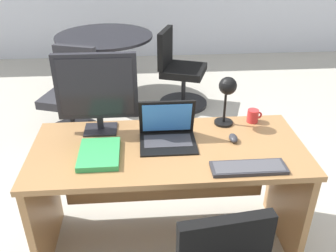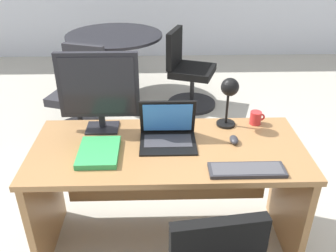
{
  "view_description": "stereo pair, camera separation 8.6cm",
  "coord_description": "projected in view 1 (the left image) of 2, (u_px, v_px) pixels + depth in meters",
  "views": [
    {
      "loc": [
        -0.14,
        -1.76,
        1.89
      ],
      "look_at": [
        0.0,
        0.03,
        0.88
      ],
      "focal_mm": 38.69,
      "sensor_mm": 36.0,
      "label": 1
    },
    {
      "loc": [
        -0.05,
        -1.77,
        1.89
      ],
      "look_at": [
        0.0,
        0.03,
        0.88
      ],
      "focal_mm": 38.69,
      "sensor_mm": 36.0,
      "label": 2
    }
  ],
  "objects": [
    {
      "name": "book",
      "position": [
        99.0,
        154.0,
        2.0
      ],
      "size": [
        0.23,
        0.3,
        0.03
      ],
      "color": "green",
      "rests_on": "desk"
    },
    {
      "name": "ground",
      "position": [
        157.0,
        131.0,
        3.77
      ],
      "size": [
        12.0,
        12.0,
        0.0
      ],
      "primitive_type": "plane",
      "color": "#B7B2A3"
    },
    {
      "name": "meeting_chair_near",
      "position": [
        73.0,
        101.0,
        3.61
      ],
      "size": [
        0.58,
        0.59,
        0.86
      ],
      "color": "black",
      "rests_on": "ground"
    },
    {
      "name": "monitor",
      "position": [
        97.0,
        89.0,
        2.13
      ],
      "size": [
        0.48,
        0.16,
        0.5
      ],
      "color": "black",
      "rests_on": "desk"
    },
    {
      "name": "coffee_mug",
      "position": [
        253.0,
        116.0,
        2.34
      ],
      "size": [
        0.1,
        0.07,
        0.08
      ],
      "color": "red",
      "rests_on": "desk"
    },
    {
      "name": "laptop",
      "position": [
        167.0,
        128.0,
        2.14
      ],
      "size": [
        0.33,
        0.27,
        0.25
      ],
      "color": "black",
      "rests_on": "desk"
    },
    {
      "name": "keyboard",
      "position": [
        248.0,
        168.0,
        1.9
      ],
      "size": [
        0.4,
        0.13,
        0.02
      ],
      "color": "#2D2D33",
      "rests_on": "desk"
    },
    {
      "name": "desk_lamp",
      "position": [
        227.0,
        92.0,
        2.21
      ],
      "size": [
        0.12,
        0.14,
        0.33
      ],
      "color": "black",
      "rests_on": "desk"
    },
    {
      "name": "desk",
      "position": [
        168.0,
        174.0,
        2.25
      ],
      "size": [
        1.59,
        0.69,
        0.76
      ],
      "color": "#9E7042",
      "rests_on": "ground"
    },
    {
      "name": "meeting_chair_far",
      "position": [
        179.0,
        75.0,
        4.15
      ],
      "size": [
        0.6,
        0.59,
        0.88
      ],
      "color": "black",
      "rests_on": "ground"
    },
    {
      "name": "mouse",
      "position": [
        233.0,
        138.0,
        2.15
      ],
      "size": [
        0.05,
        0.09,
        0.04
      ],
      "color": "#2D2D33",
      "rests_on": "desk"
    },
    {
      "name": "meeting_table",
      "position": [
        105.0,
        51.0,
        4.25
      ],
      "size": [
        1.12,
        1.12,
        0.77
      ],
      "color": "black",
      "rests_on": "ground"
    }
  ]
}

